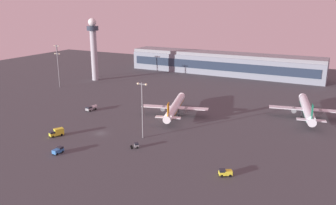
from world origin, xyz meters
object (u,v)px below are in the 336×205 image
object	(u,v)px
maintenance_van	(58,150)
apron_light_central	(58,60)
cargo_loader	(225,172)
apron_light_west	(58,67)
catering_truck	(57,132)
fuel_truck	(91,108)
apron_light_east	(143,106)
airplane_far_stand	(175,107)
airplane_mid_apron	(307,109)
pushback_tug	(136,145)
control_tower	(94,45)

from	to	relation	value
maintenance_van	apron_light_central	xyz separation A→B (m)	(-89.88, 94.24, 13.11)
cargo_loader	apron_light_west	size ratio (longest dim) A/B	0.21
catering_truck	cargo_loader	world-z (taller)	catering_truck
fuel_truck	apron_light_east	xyz separation A→B (m)	(42.78, -20.12, 11.84)
apron_light_east	cargo_loader	bearing A→B (deg)	-22.16
airplane_far_stand	catering_truck	world-z (taller)	airplane_far_stand
apron_light_central	apron_light_west	size ratio (longest dim) A/B	1.12
apron_light_central	cargo_loader	bearing A→B (deg)	-29.19
airplane_far_stand	cargo_loader	distance (m)	64.15
airplane_mid_apron	apron_light_central	distance (m)	165.51
apron_light_east	apron_light_central	xyz separation A→B (m)	(-109.27, 67.04, 1.09)
cargo_loader	apron_light_east	size ratio (longest dim) A/B	0.20
airplane_mid_apron	apron_light_west	bearing A→B (deg)	170.84
apron_light_east	pushback_tug	bearing A→B (deg)	-73.52
airplane_far_stand	airplane_mid_apron	distance (m)	62.61
fuel_truck	apron_light_central	world-z (taller)	apron_light_central
control_tower	catering_truck	xyz separation A→B (m)	(55.11, -94.36, -23.11)
maintenance_van	apron_light_central	bearing A→B (deg)	135.85
apron_light_east	apron_light_west	distance (m)	107.68
pushback_tug	apron_light_central	distance (m)	136.81
airplane_far_stand	cargo_loader	bearing A→B (deg)	-65.71
apron_light_east	airplane_far_stand	bearing A→B (deg)	92.96
control_tower	fuel_truck	size ratio (longest dim) A/B	6.58
apron_light_central	apron_light_west	world-z (taller)	apron_light_central
airplane_mid_apron	catering_truck	world-z (taller)	airplane_mid_apron
apron_light_east	apron_light_central	bearing A→B (deg)	148.47
control_tower	catering_truck	distance (m)	111.70
fuel_truck	control_tower	bearing A→B (deg)	-44.83
airplane_far_stand	apron_light_west	world-z (taller)	apron_light_west
airplane_mid_apron	apron_light_east	distance (m)	80.76
airplane_far_stand	apron_light_west	distance (m)	94.98
airplane_far_stand	apron_light_east	world-z (taller)	apron_light_east
airplane_far_stand	apron_light_east	xyz separation A→B (m)	(1.69, -32.75, 9.15)
airplane_mid_apron	control_tower	bearing A→B (deg)	159.84
control_tower	airplane_mid_apron	xyz separation A→B (m)	(143.24, -22.16, -20.38)
cargo_loader	apron_light_east	xyz separation A→B (m)	(-39.70, 16.17, 12.03)
apron_light_west	apron_light_east	bearing A→B (deg)	-28.89
airplane_mid_apron	maintenance_van	distance (m)	113.45
airplane_mid_apron	fuel_truck	world-z (taller)	airplane_mid_apron
cargo_loader	maintenance_van	xyz separation A→B (m)	(-59.08, -11.03, 0.00)
apron_light_west	maintenance_van	bearing A→B (deg)	-46.61
fuel_truck	apron_light_west	world-z (taller)	apron_light_west
fuel_truck	pushback_tug	xyz separation A→B (m)	(45.75, -30.18, -0.30)
control_tower	apron_light_east	bearing A→B (deg)	-42.41
catering_truck	pushback_tug	xyz separation A→B (m)	(35.42, 4.34, -0.51)
airplane_mid_apron	cargo_loader	distance (m)	75.76
airplane_far_stand	pushback_tug	world-z (taller)	airplane_far_stand
control_tower	apron_light_central	distance (m)	27.32
fuel_truck	cargo_loader	size ratio (longest dim) A/B	1.43
airplane_far_stand	pushback_tug	size ratio (longest dim) A/B	11.71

